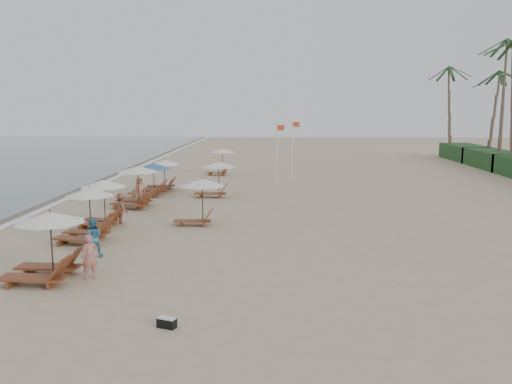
{
  "coord_description": "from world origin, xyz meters",
  "views": [
    {
      "loc": [
        1.67,
        -20.58,
        5.62
      ],
      "look_at": [
        0.68,
        6.35,
        1.3
      ],
      "focal_mm": 37.3,
      "sensor_mm": 36.0,
      "label": 1
    }
  ],
  "objects_px": {
    "lounger_station_4": "(150,180)",
    "beachgoer_mid_a": "(93,238)",
    "lounger_station_3": "(134,188)",
    "beachgoer_mid_b": "(122,208)",
    "lounger_station_1": "(84,217)",
    "inland_station_1": "(215,176)",
    "lounger_station_2": "(100,203)",
    "inland_station_0": "(199,195)",
    "lounger_station_0": "(44,249)",
    "inland_station_2": "(220,157)",
    "beachgoer_far_b": "(139,190)",
    "flag_pole_near": "(277,150)",
    "beachgoer_near": "(90,257)",
    "lounger_station_5": "(161,175)",
    "duffel_bag": "(167,322)"
  },
  "relations": [
    {
      "from": "lounger_station_1",
      "to": "inland_station_2",
      "type": "height_order",
      "value": "lounger_station_1"
    },
    {
      "from": "inland_station_1",
      "to": "lounger_station_1",
      "type": "bearing_deg",
      "value": -110.2
    },
    {
      "from": "inland_station_2",
      "to": "flag_pole_near",
      "type": "distance_m",
      "value": 6.9
    },
    {
      "from": "inland_station_1",
      "to": "beachgoer_far_b",
      "type": "bearing_deg",
      "value": -152.02
    },
    {
      "from": "lounger_station_3",
      "to": "beachgoer_mid_b",
      "type": "distance_m",
      "value": 4.26
    },
    {
      "from": "lounger_station_1",
      "to": "beachgoer_mid_b",
      "type": "xyz_separation_m",
      "value": [
        0.52,
        3.61,
        -0.3
      ]
    },
    {
      "from": "beachgoer_mid_a",
      "to": "beachgoer_far_b",
      "type": "xyz_separation_m",
      "value": [
        -1.14,
        11.42,
        0.02
      ]
    },
    {
      "from": "lounger_station_2",
      "to": "inland_station_0",
      "type": "height_order",
      "value": "lounger_station_2"
    },
    {
      "from": "inland_station_2",
      "to": "duffel_bag",
      "type": "bearing_deg",
      "value": -86.68
    },
    {
      "from": "inland_station_2",
      "to": "duffel_bag",
      "type": "distance_m",
      "value": 31.07
    },
    {
      "from": "lounger_station_1",
      "to": "lounger_station_3",
      "type": "bearing_deg",
      "value": 89.91
    },
    {
      "from": "lounger_station_4",
      "to": "beachgoer_mid_a",
      "type": "xyz_separation_m",
      "value": [
        1.12,
        -13.96,
        -0.27
      ]
    },
    {
      "from": "inland_station_1",
      "to": "flag_pole_near",
      "type": "xyz_separation_m",
      "value": [
        3.91,
        5.98,
        1.15
      ]
    },
    {
      "from": "lounger_station_2",
      "to": "duffel_bag",
      "type": "distance_m",
      "value": 12.67
    },
    {
      "from": "lounger_station_4",
      "to": "beachgoer_mid_b",
      "type": "xyz_separation_m",
      "value": [
        0.53,
        -8.11,
        -0.27
      ]
    },
    {
      "from": "lounger_station_2",
      "to": "inland_station_0",
      "type": "distance_m",
      "value": 4.62
    },
    {
      "from": "lounger_station_4",
      "to": "beachgoer_far_b",
      "type": "distance_m",
      "value": 2.56
    },
    {
      "from": "lounger_station_5",
      "to": "duffel_bag",
      "type": "relative_size",
      "value": 4.73
    },
    {
      "from": "beachgoer_near",
      "to": "inland_station_1",
      "type": "bearing_deg",
      "value": 53.47
    },
    {
      "from": "inland_station_2",
      "to": "beachgoer_near",
      "type": "relative_size",
      "value": 1.7
    },
    {
      "from": "lounger_station_0",
      "to": "inland_station_2",
      "type": "height_order",
      "value": "lounger_station_0"
    },
    {
      "from": "lounger_station_1",
      "to": "lounger_station_2",
      "type": "xyz_separation_m",
      "value": [
        -0.22,
        2.76,
        0.12
      ]
    },
    {
      "from": "inland_station_0",
      "to": "duffel_bag",
      "type": "height_order",
      "value": "inland_station_0"
    },
    {
      "from": "lounger_station_2",
      "to": "lounger_station_4",
      "type": "height_order",
      "value": "lounger_station_2"
    },
    {
      "from": "lounger_station_3",
      "to": "inland_station_2",
      "type": "height_order",
      "value": "lounger_station_3"
    },
    {
      "from": "beachgoer_mid_a",
      "to": "beachgoer_far_b",
      "type": "height_order",
      "value": "beachgoer_far_b"
    },
    {
      "from": "beachgoer_mid_b",
      "to": "beachgoer_far_b",
      "type": "relative_size",
      "value": 0.98
    },
    {
      "from": "lounger_station_4",
      "to": "inland_station_2",
      "type": "bearing_deg",
      "value": 72.12
    },
    {
      "from": "inland_station_0",
      "to": "beachgoer_far_b",
      "type": "height_order",
      "value": "inland_station_0"
    },
    {
      "from": "inland_station_0",
      "to": "duffel_bag",
      "type": "bearing_deg",
      "value": -85.82
    },
    {
      "from": "lounger_station_0",
      "to": "beachgoer_far_b",
      "type": "distance_m",
      "value": 14.23
    },
    {
      "from": "lounger_station_1",
      "to": "beachgoer_far_b",
      "type": "height_order",
      "value": "lounger_station_1"
    },
    {
      "from": "lounger_station_3",
      "to": "beachgoer_mid_b",
      "type": "height_order",
      "value": "lounger_station_3"
    },
    {
      "from": "lounger_station_0",
      "to": "inland_station_2",
      "type": "bearing_deg",
      "value": 83.88
    },
    {
      "from": "lounger_station_5",
      "to": "inland_station_0",
      "type": "xyz_separation_m",
      "value": [
        4.06,
        -10.51,
        0.41
      ]
    },
    {
      "from": "beachgoer_mid_a",
      "to": "beachgoer_mid_b",
      "type": "height_order",
      "value": "beachgoer_mid_b"
    },
    {
      "from": "inland_station_1",
      "to": "inland_station_2",
      "type": "distance_m",
      "value": 10.95
    },
    {
      "from": "inland_station_1",
      "to": "inland_station_0",
      "type": "bearing_deg",
      "value": -89.04
    },
    {
      "from": "beachgoer_near",
      "to": "lounger_station_4",
      "type": "bearing_deg",
      "value": 68.12
    },
    {
      "from": "lounger_station_0",
      "to": "beachgoer_mid_b",
      "type": "xyz_separation_m",
      "value": [
        0.04,
        8.65,
        -0.32
      ]
    },
    {
      "from": "flag_pole_near",
      "to": "inland_station_2",
      "type": "bearing_deg",
      "value": 133.5
    },
    {
      "from": "inland_station_2",
      "to": "beachgoer_near",
      "type": "distance_m",
      "value": 27.22
    },
    {
      "from": "flag_pole_near",
      "to": "lounger_station_5",
      "type": "bearing_deg",
      "value": -156.1
    },
    {
      "from": "beachgoer_mid_b",
      "to": "inland_station_1",
      "type": "bearing_deg",
      "value": -73.58
    },
    {
      "from": "inland_station_1",
      "to": "beachgoer_mid_a",
      "type": "xyz_separation_m",
      "value": [
        -3.09,
        -13.67,
        -0.61
      ]
    },
    {
      "from": "lounger_station_1",
      "to": "inland_station_1",
      "type": "relative_size",
      "value": 0.95
    },
    {
      "from": "lounger_station_1",
      "to": "inland_station_2",
      "type": "bearing_deg",
      "value": 81.3
    },
    {
      "from": "lounger_station_3",
      "to": "lounger_station_4",
      "type": "distance_m",
      "value": 3.9
    },
    {
      "from": "inland_station_0",
      "to": "beachgoer_far_b",
      "type": "relative_size",
      "value": 1.63
    },
    {
      "from": "lounger_station_0",
      "to": "duffel_bag",
      "type": "height_order",
      "value": "lounger_station_0"
    }
  ]
}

